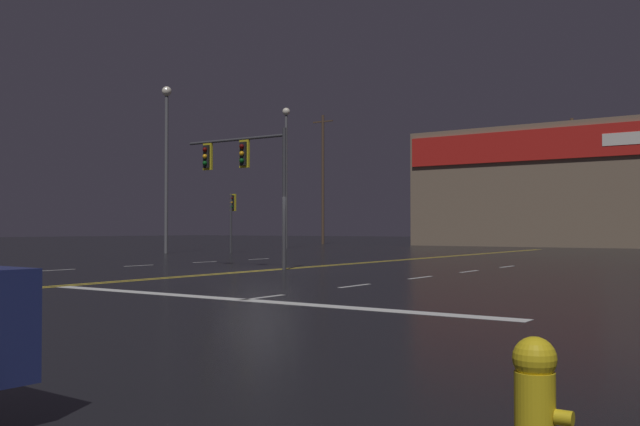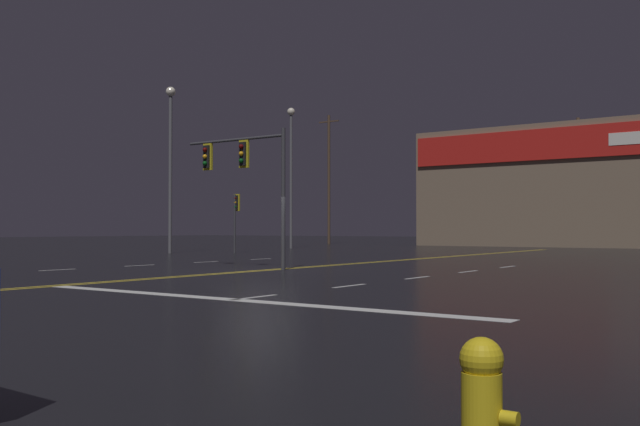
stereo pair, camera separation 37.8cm
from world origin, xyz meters
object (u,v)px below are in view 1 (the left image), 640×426
at_px(traffic_signal_median, 242,165).
at_px(streetlight_near_right, 166,147).
at_px(traffic_signal_corner_northwest, 232,210).
at_px(fire_hydrant, 535,397).
at_px(streetlight_near_left, 286,159).

xyz_separation_m(traffic_signal_median, streetlight_near_right, (-13.90, 9.54, 2.45)).
bearing_deg(traffic_signal_median, traffic_signal_corner_northwest, 132.58).
bearing_deg(traffic_signal_corner_northwest, traffic_signal_median, -47.42).
bearing_deg(fire_hydrant, traffic_signal_corner_northwest, 134.09).
distance_m(traffic_signal_median, traffic_signal_corner_northwest, 16.27).
distance_m(streetlight_near_left, fire_hydrant, 48.09).
xyz_separation_m(traffic_signal_median, traffic_signal_corner_northwest, (-10.98, 11.95, -1.17)).
xyz_separation_m(traffic_signal_corner_northwest, fire_hydrant, (26.25, -27.09, -2.13)).
bearing_deg(fire_hydrant, streetlight_near_left, 128.84).
bearing_deg(traffic_signal_corner_northwest, streetlight_near_left, 110.05).
bearing_deg(traffic_signal_corner_northwest, streetlight_near_right, -140.53).
bearing_deg(streetlight_near_left, traffic_signal_median, -56.35).
xyz_separation_m(streetlight_near_right, fire_hydrant, (29.17, -24.68, -5.75)).
relative_size(streetlight_near_left, streetlight_near_right, 1.06).
height_order(traffic_signal_median, fire_hydrant, traffic_signal_median).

